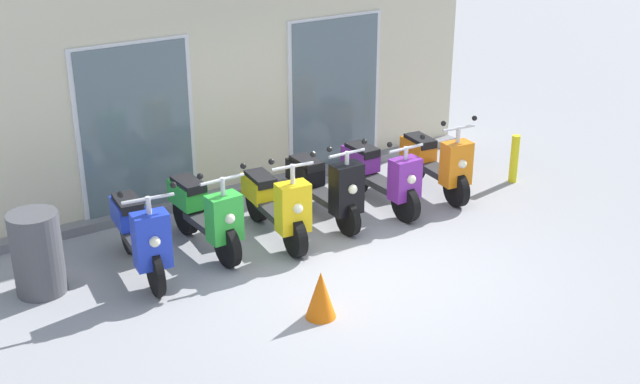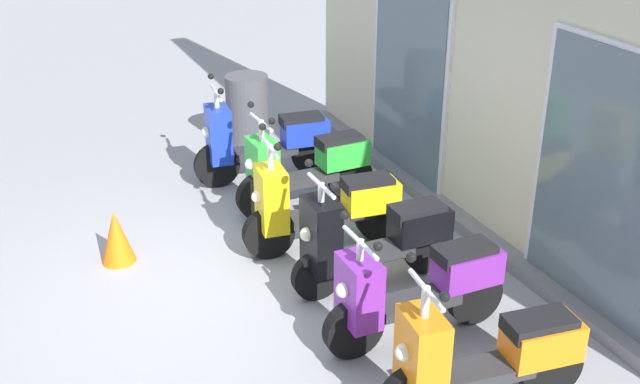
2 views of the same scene
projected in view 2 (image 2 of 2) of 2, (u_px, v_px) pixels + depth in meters
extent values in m
plane|color=#939399|center=(209.00, 297.00, 6.79)|extent=(40.00, 40.00, 0.00)
cube|color=beige|center=(515.00, 29.00, 7.01)|extent=(7.53, 0.30, 4.13)
cube|color=slate|center=(473.00, 230.00, 7.78)|extent=(7.53, 0.20, 0.12)
cube|color=silver|center=(409.00, 83.00, 8.58)|extent=(1.56, 0.04, 2.30)
cube|color=slate|center=(407.00, 83.00, 8.58)|extent=(1.44, 0.02, 2.22)
cube|color=silver|center=(603.00, 188.00, 6.10)|extent=(1.56, 0.04, 2.30)
cube|color=slate|center=(601.00, 189.00, 6.09)|extent=(1.44, 0.02, 2.22)
cylinder|color=black|center=(217.00, 165.00, 8.76)|extent=(0.14, 0.52, 0.52)
cylinder|color=black|center=(313.00, 153.00, 9.08)|extent=(0.14, 0.52, 0.52)
cube|color=#2D2D30|center=(266.00, 151.00, 8.88)|extent=(0.34, 0.73, 0.09)
cube|color=#1E38C6|center=(219.00, 134.00, 8.62)|extent=(0.40, 0.28, 0.62)
sphere|color=#F2EFCC|center=(207.00, 132.00, 8.56)|extent=(0.12, 0.12, 0.12)
cube|color=#1E38C6|center=(305.00, 131.00, 8.93)|extent=(0.35, 0.55, 0.28)
cube|color=black|center=(301.00, 120.00, 8.86)|extent=(0.31, 0.51, 0.11)
cylinder|color=silver|center=(217.00, 100.00, 8.45)|extent=(0.06, 0.06, 0.21)
cylinder|color=silver|center=(216.00, 92.00, 8.41)|extent=(0.56, 0.10, 0.04)
sphere|color=black|center=(221.00, 91.00, 8.13)|extent=(0.07, 0.07, 0.07)
sphere|color=black|center=(211.00, 76.00, 8.61)|extent=(0.07, 0.07, 0.07)
cylinder|color=black|center=(260.00, 196.00, 8.05)|extent=(0.12, 0.51, 0.50)
cylinder|color=black|center=(350.00, 178.00, 8.47)|extent=(0.12, 0.51, 0.50)
cube|color=#2D2D30|center=(306.00, 178.00, 8.21)|extent=(0.28, 0.67, 0.09)
cube|color=green|center=(263.00, 166.00, 7.92)|extent=(0.39, 0.25, 0.56)
sphere|color=#F2EFCC|center=(251.00, 164.00, 7.85)|extent=(0.12, 0.12, 0.12)
cube|color=green|center=(343.00, 152.00, 8.29)|extent=(0.32, 0.53, 0.28)
cube|color=black|center=(339.00, 141.00, 8.22)|extent=(0.28, 0.49, 0.11)
cylinder|color=silver|center=(262.00, 131.00, 7.76)|extent=(0.06, 0.06, 0.23)
cylinder|color=silver|center=(261.00, 122.00, 7.72)|extent=(0.54, 0.06, 0.04)
sphere|color=black|center=(272.00, 121.00, 7.45)|extent=(0.07, 0.07, 0.07)
sphere|color=black|center=(251.00, 105.00, 7.89)|extent=(0.07, 0.07, 0.07)
cylinder|color=black|center=(268.00, 234.00, 7.33)|extent=(0.17, 0.50, 0.49)
cylinder|color=black|center=(380.00, 216.00, 7.65)|extent=(0.17, 0.50, 0.49)
cube|color=#2D2D30|center=(325.00, 216.00, 7.44)|extent=(0.33, 0.73, 0.09)
cube|color=yellow|center=(272.00, 199.00, 7.18)|extent=(0.40, 0.28, 0.60)
sphere|color=#F2EFCC|center=(258.00, 197.00, 7.13)|extent=(0.12, 0.12, 0.12)
cube|color=yellow|center=(371.00, 196.00, 7.52)|extent=(0.35, 0.55, 0.28)
cube|color=black|center=(368.00, 183.00, 7.45)|extent=(0.31, 0.50, 0.11)
cylinder|color=silver|center=(270.00, 158.00, 7.01)|extent=(0.06, 0.06, 0.25)
cylinder|color=silver|center=(270.00, 147.00, 6.96)|extent=(0.52, 0.09, 0.04)
sphere|color=black|center=(278.00, 147.00, 6.70)|extent=(0.07, 0.07, 0.07)
sphere|color=black|center=(262.00, 127.00, 7.14)|extent=(0.07, 0.07, 0.07)
cylinder|color=black|center=(317.00, 275.00, 6.68)|extent=(0.09, 0.45, 0.45)
cylinder|color=black|center=(428.00, 250.00, 7.09)|extent=(0.09, 0.45, 0.45)
cube|color=#2D2D30|center=(374.00, 252.00, 6.84)|extent=(0.26, 0.69, 0.09)
cube|color=black|center=(321.00, 236.00, 6.53)|extent=(0.38, 0.24, 0.64)
sphere|color=#F2EFCC|center=(307.00, 234.00, 6.47)|extent=(0.12, 0.12, 0.12)
cube|color=black|center=(420.00, 224.00, 6.93)|extent=(0.30, 0.52, 0.28)
cube|color=black|center=(417.00, 211.00, 6.85)|extent=(0.26, 0.48, 0.11)
cylinder|color=silver|center=(321.00, 193.00, 6.37)|extent=(0.06, 0.06, 0.18)
cylinder|color=silver|center=(321.00, 185.00, 6.34)|extent=(0.51, 0.04, 0.04)
sphere|color=black|center=(334.00, 186.00, 6.08)|extent=(0.07, 0.07, 0.07)
sphere|color=black|center=(309.00, 163.00, 6.50)|extent=(0.07, 0.07, 0.07)
cylinder|color=black|center=(353.00, 329.00, 5.94)|extent=(0.11, 0.49, 0.49)
cylinder|color=black|center=(474.00, 296.00, 6.36)|extent=(0.11, 0.49, 0.49)
cube|color=#2D2D30|center=(417.00, 301.00, 6.11)|extent=(0.26, 0.69, 0.09)
cube|color=purple|center=(359.00, 291.00, 5.82)|extent=(0.38, 0.24, 0.54)
sphere|color=#F2EFCC|center=(343.00, 290.00, 5.75)|extent=(0.12, 0.12, 0.12)
cube|color=purple|center=(467.00, 267.00, 6.19)|extent=(0.30, 0.52, 0.28)
cube|color=black|center=(464.00, 252.00, 6.11)|extent=(0.26, 0.48, 0.11)
cylinder|color=silver|center=(360.00, 251.00, 5.67)|extent=(0.06, 0.06, 0.18)
cylinder|color=silver|center=(360.00, 242.00, 5.64)|extent=(0.52, 0.04, 0.04)
sphere|color=black|center=(378.00, 246.00, 5.38)|extent=(0.07, 0.07, 0.07)
sphere|color=black|center=(345.00, 215.00, 5.81)|extent=(0.07, 0.07, 0.07)
cylinder|color=black|center=(550.00, 368.00, 5.52)|extent=(0.16, 0.49, 0.48)
cube|color=#2D2D30|center=(485.00, 371.00, 5.33)|extent=(0.33, 0.68, 0.09)
cube|color=orange|center=(422.00, 354.00, 5.09)|extent=(0.40, 0.28, 0.59)
sphere|color=#F2EFCC|center=(404.00, 352.00, 5.04)|extent=(0.12, 0.12, 0.12)
cube|color=orange|center=(542.00, 340.00, 5.38)|extent=(0.36, 0.55, 0.28)
cube|color=black|center=(539.00, 324.00, 5.31)|extent=(0.31, 0.51, 0.11)
cylinder|color=silver|center=(425.00, 303.00, 4.92)|extent=(0.06, 0.06, 0.24)
cylinder|color=silver|center=(426.00, 290.00, 4.88)|extent=(0.49, 0.09, 0.04)
sphere|color=black|center=(444.00, 297.00, 4.63)|extent=(0.07, 0.07, 0.07)
sphere|color=black|center=(411.00, 257.00, 5.05)|extent=(0.07, 0.07, 0.07)
cylinder|color=#4C4C51|center=(248.00, 112.00, 9.79)|extent=(0.54, 0.54, 0.93)
cone|color=orange|center=(116.00, 237.00, 7.24)|extent=(0.32, 0.32, 0.52)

